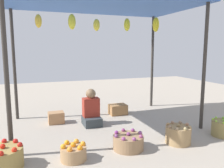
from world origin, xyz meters
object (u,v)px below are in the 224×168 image
Objects in this scene: basket_oranges at (73,152)px; wooden_crate_near_vendor at (56,118)px; basket_potatoes at (178,134)px; basket_limes at (223,128)px; basket_red_tomatoes at (3,158)px; basket_purple_onions at (128,142)px; wooden_crate_stacked_rear at (118,109)px; vendor_person at (91,111)px.

wooden_crate_near_vendor is (-0.04, 1.81, 0.01)m from basket_oranges.
basket_potatoes is at bearing -0.57° from basket_oranges.
wooden_crate_near_vendor is (-2.84, 1.84, -0.02)m from basket_limes.
basket_red_tomatoes reaches higher than wooden_crate_near_vendor.
basket_potatoes is (1.81, -0.02, 0.04)m from basket_oranges.
basket_oranges is 0.94× the size of basket_limes.
basket_purple_onions is 2.02m from wooden_crate_stacked_rear.
wooden_crate_stacked_rear is (1.53, 0.18, -0.00)m from wooden_crate_near_vendor.
vendor_person reaches higher than basket_red_tomatoes.
basket_limes is 1.22× the size of wooden_crate_near_vendor.
basket_limes is at bearing -34.49° from vendor_person.
basket_oranges is 0.91m from basket_purple_onions.
basket_oranges is at bearing 179.46° from basket_limes.
basket_purple_onions is 1.99m from wooden_crate_near_vendor.
basket_limes is at bearing -2.70° from basket_purple_onions.
vendor_person is at bearing -27.72° from wooden_crate_near_vendor.
basket_purple_onions is 1.50× the size of wooden_crate_near_vendor.
vendor_person is 1.86× the size of wooden_crate_stacked_rear.
basket_purple_onions is at bearing 3.98° from basket_oranges.
basket_red_tomatoes is 1.84m from basket_purple_onions.
vendor_person is 1.57× the size of basket_purple_onions.
basket_oranges is at bearing -5.46° from basket_red_tomatoes.
basket_limes is 3.38m from wooden_crate_near_vendor.
basket_potatoes is 0.99m from basket_limes.
wooden_crate_stacked_rear is at bearing 33.41° from vendor_person.
basket_potatoes is (2.74, -0.11, 0.00)m from basket_red_tomatoes.
basket_potatoes reaches higher than basket_limes.
basket_red_tomatoes is 1.23× the size of wooden_crate_stacked_rear.
basket_red_tomatoes is 1.20× the size of basket_potatoes.
basket_purple_onions is at bearing -0.81° from basket_red_tomatoes.
basket_potatoes is 1.29× the size of wooden_crate_near_vendor.
basket_potatoes is at bearing -2.24° from basket_red_tomatoes.
basket_oranges is at bearing -126.79° from wooden_crate_stacked_rear.
wooden_crate_near_vendor is at bearing -173.25° from wooden_crate_stacked_rear.
basket_oranges is at bearing 179.43° from basket_potatoes.
wooden_crate_near_vendor is (0.89, 1.72, -0.03)m from basket_red_tomatoes.
basket_oranges is at bearing -88.74° from wooden_crate_near_vendor.
vendor_person is 1.01m from wooden_crate_stacked_rear.
wooden_crate_near_vendor is (-1.85, 1.83, -0.03)m from basket_potatoes.
vendor_person reaches higher than basket_limes.
basket_potatoes is at bearing 179.53° from basket_limes.
basket_purple_onions reaches higher than wooden_crate_stacked_rear.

